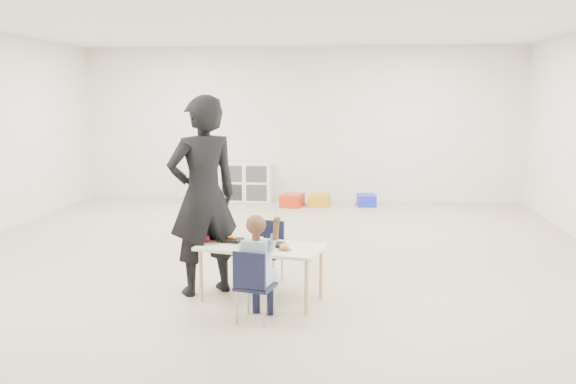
# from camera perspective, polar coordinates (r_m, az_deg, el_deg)

# --- Properties ---
(room) EXTENTS (9.00, 9.02, 2.80)m
(room) POSITION_cam_1_polar(r_m,az_deg,el_deg) (6.73, -2.09, 4.62)
(room) COLOR #B6AB8C
(room) RESTS_ON ground
(table) EXTENTS (1.26, 0.83, 0.53)m
(table) POSITION_cam_1_polar(r_m,az_deg,el_deg) (5.78, -2.50, -7.54)
(table) COLOR #F4E8C3
(table) RESTS_ON ground
(chair_near) EXTENTS (0.37, 0.35, 0.63)m
(chair_near) POSITION_cam_1_polar(r_m,az_deg,el_deg) (5.26, -3.05, -8.67)
(chair_near) COLOR black
(chair_near) RESTS_ON ground
(chair_far) EXTENTS (0.37, 0.35, 0.63)m
(chair_far) POSITION_cam_1_polar(r_m,az_deg,el_deg) (6.27, -2.04, -5.74)
(chair_far) COLOR black
(chair_far) RESTS_ON ground
(child) EXTENTS (0.51, 0.51, 1.00)m
(child) POSITION_cam_1_polar(r_m,az_deg,el_deg) (5.21, -3.07, -6.76)
(child) COLOR #AAC6E7
(child) RESTS_ON chair_near
(lunch_tray_near) EXTENTS (0.25, 0.21, 0.03)m
(lunch_tray_near) POSITION_cam_1_polar(r_m,az_deg,el_deg) (5.70, -1.55, -4.89)
(lunch_tray_near) COLOR black
(lunch_tray_near) RESTS_ON table
(lunch_tray_far) EXTENTS (0.25, 0.21, 0.03)m
(lunch_tray_far) POSITION_cam_1_polar(r_m,az_deg,el_deg) (5.88, -5.35, -4.49)
(lunch_tray_far) COLOR black
(lunch_tray_far) RESTS_ON table
(milk_carton) EXTENTS (0.08, 0.08, 0.10)m
(milk_carton) POSITION_cam_1_polar(r_m,az_deg,el_deg) (5.60, -2.76, -4.80)
(milk_carton) COLOR white
(milk_carton) RESTS_ON table
(bread_roll) EXTENTS (0.09, 0.09, 0.07)m
(bread_roll) POSITION_cam_1_polar(r_m,az_deg,el_deg) (5.53, -0.32, -5.12)
(bread_roll) COLOR #B58A4A
(bread_roll) RESTS_ON table
(apple_near) EXTENTS (0.07, 0.07, 0.07)m
(apple_near) POSITION_cam_1_polar(r_m,az_deg,el_deg) (5.77, -3.16, -4.51)
(apple_near) COLOR maroon
(apple_near) RESTS_ON table
(apple_far) EXTENTS (0.07, 0.07, 0.07)m
(apple_far) POSITION_cam_1_polar(r_m,az_deg,el_deg) (5.88, -7.65, -4.33)
(apple_far) COLOR maroon
(apple_far) RESTS_ON table
(cubby_shelf) EXTENTS (1.40, 0.40, 0.70)m
(cubby_shelf) POSITION_cam_1_polar(r_m,az_deg,el_deg) (11.24, -5.10, 0.97)
(cubby_shelf) COLOR white
(cubby_shelf) RESTS_ON ground
(adult) EXTENTS (0.84, 0.78, 1.92)m
(adult) POSITION_cam_1_polar(r_m,az_deg,el_deg) (5.90, -7.96, -0.37)
(adult) COLOR black
(adult) RESTS_ON ground
(bin_red) EXTENTS (0.42, 0.50, 0.22)m
(bin_red) POSITION_cam_1_polar(r_m,az_deg,el_deg) (10.63, 0.40, -0.78)
(bin_red) COLOR red
(bin_red) RESTS_ON ground
(bin_yellow) EXTENTS (0.39, 0.47, 0.21)m
(bin_yellow) POSITION_cam_1_polar(r_m,az_deg,el_deg) (10.71, 2.96, -0.73)
(bin_yellow) COLOR orange
(bin_yellow) RESTS_ON ground
(bin_blue) EXTENTS (0.35, 0.43, 0.20)m
(bin_blue) POSITION_cam_1_polar(r_m,az_deg,el_deg) (10.78, 7.34, -0.76)
(bin_blue) COLOR #1A24C4
(bin_blue) RESTS_ON ground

